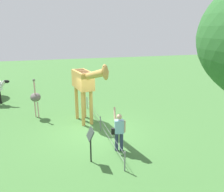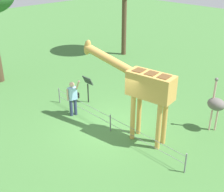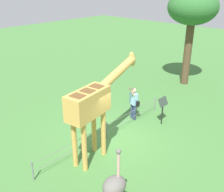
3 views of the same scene
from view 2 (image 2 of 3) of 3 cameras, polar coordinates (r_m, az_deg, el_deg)
name	(u,v)px [view 2 (image 2 of 3)]	position (r m, az deg, el deg)	size (l,w,h in m)	color
ground_plane	(114,129)	(12.16, 0.40, -6.35)	(60.00, 60.00, 0.00)	#427538
giraffe	(142,86)	(10.63, 5.80, 2.03)	(3.98, 1.08, 3.50)	gold
visitor	(73,97)	(12.84, -7.56, -0.12)	(0.62, 0.59, 1.76)	navy
ostrich	(216,104)	(12.20, 19.43, -1.51)	(0.70, 0.56, 2.25)	#CC9E93
info_sign	(88,84)	(13.88, -4.70, 2.31)	(0.56, 0.21, 1.32)	black
wire_fence	(110,122)	(11.82, -0.32, -5.07)	(7.05, 0.05, 0.75)	slate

